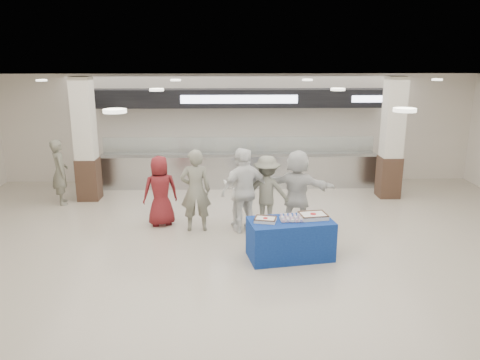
{
  "coord_description": "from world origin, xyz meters",
  "views": [
    {
      "loc": [
        -0.36,
        -7.83,
        3.73
      ],
      "look_at": [
        -0.08,
        1.6,
        1.19
      ],
      "focal_mm": 35.0,
      "sensor_mm": 36.0,
      "label": 1
    }
  ],
  "objects_px": {
    "sheet_cake_left": "(265,219)",
    "chef_short": "(245,191)",
    "cupcake_tray": "(291,218)",
    "display_table": "(290,239)",
    "civilian_maroon": "(160,191)",
    "sheet_cake_right": "(313,215)",
    "chef_tall": "(241,188)",
    "soldier_a": "(196,190)",
    "civilian_white": "(297,189)",
    "soldier_bg": "(60,172)",
    "soldier_b": "(267,192)"
  },
  "relations": [
    {
      "from": "cupcake_tray",
      "to": "soldier_bg",
      "type": "height_order",
      "value": "soldier_bg"
    },
    {
      "from": "chef_tall",
      "to": "chef_short",
      "type": "xyz_separation_m",
      "value": [
        0.07,
        -0.34,
        0.02
      ]
    },
    {
      "from": "chef_short",
      "to": "sheet_cake_left",
      "type": "bearing_deg",
      "value": 81.58
    },
    {
      "from": "soldier_a",
      "to": "chef_tall",
      "type": "xyz_separation_m",
      "value": [
        0.99,
        0.24,
        -0.01
      ]
    },
    {
      "from": "sheet_cake_right",
      "to": "civilian_maroon",
      "type": "xyz_separation_m",
      "value": [
        -3.1,
        1.76,
        -0.01
      ]
    },
    {
      "from": "chef_short",
      "to": "soldier_bg",
      "type": "distance_m",
      "value": 5.09
    },
    {
      "from": "sheet_cake_left",
      "to": "chef_tall",
      "type": "xyz_separation_m",
      "value": [
        -0.39,
        1.79,
        0.1
      ]
    },
    {
      "from": "soldier_b",
      "to": "soldier_bg",
      "type": "distance_m",
      "value": 5.43
    },
    {
      "from": "chef_tall",
      "to": "civilian_white",
      "type": "relative_size",
      "value": 1.02
    },
    {
      "from": "civilian_maroon",
      "to": "chef_tall",
      "type": "xyz_separation_m",
      "value": [
        1.8,
        -0.12,
        0.1
      ]
    },
    {
      "from": "soldier_b",
      "to": "civilian_white",
      "type": "bearing_deg",
      "value": -169.38
    },
    {
      "from": "soldier_a",
      "to": "chef_short",
      "type": "relative_size",
      "value": 0.99
    },
    {
      "from": "soldier_b",
      "to": "sheet_cake_right",
      "type": "bearing_deg",
      "value": 127.52
    },
    {
      "from": "display_table",
      "to": "civilian_maroon",
      "type": "distance_m",
      "value": 3.28
    },
    {
      "from": "sheet_cake_right",
      "to": "civilian_maroon",
      "type": "distance_m",
      "value": 3.56
    },
    {
      "from": "soldier_a",
      "to": "sheet_cake_right",
      "type": "bearing_deg",
      "value": 144.1
    },
    {
      "from": "display_table",
      "to": "chef_tall",
      "type": "xyz_separation_m",
      "value": [
        -0.87,
        1.74,
        0.52
      ]
    },
    {
      "from": "cupcake_tray",
      "to": "soldier_a",
      "type": "height_order",
      "value": "soldier_a"
    },
    {
      "from": "soldier_a",
      "to": "civilian_white",
      "type": "distance_m",
      "value": 2.23
    },
    {
      "from": "cupcake_tray",
      "to": "chef_tall",
      "type": "bearing_deg",
      "value": 117.05
    },
    {
      "from": "soldier_a",
      "to": "soldier_b",
      "type": "xyz_separation_m",
      "value": [
        1.55,
        0.19,
        -0.1
      ]
    },
    {
      "from": "sheet_cake_right",
      "to": "chef_tall",
      "type": "xyz_separation_m",
      "value": [
        -1.3,
        1.64,
        0.09
      ]
    },
    {
      "from": "chef_tall",
      "to": "civilian_white",
      "type": "height_order",
      "value": "chef_tall"
    },
    {
      "from": "cupcake_tray",
      "to": "chef_short",
      "type": "xyz_separation_m",
      "value": [
        -0.8,
        1.37,
        0.13
      ]
    },
    {
      "from": "soldier_a",
      "to": "chef_short",
      "type": "xyz_separation_m",
      "value": [
        1.06,
        -0.1,
        0.01
      ]
    },
    {
      "from": "chef_short",
      "to": "display_table",
      "type": "bearing_deg",
      "value": 98.87
    },
    {
      "from": "display_table",
      "to": "sheet_cake_right",
      "type": "height_order",
      "value": "sheet_cake_right"
    },
    {
      "from": "chef_short",
      "to": "civilian_white",
      "type": "distance_m",
      "value": 1.19
    },
    {
      "from": "sheet_cake_left",
      "to": "chef_short",
      "type": "bearing_deg",
      "value": 102.31
    },
    {
      "from": "sheet_cake_left",
      "to": "chef_short",
      "type": "distance_m",
      "value": 1.49
    },
    {
      "from": "soldier_a",
      "to": "soldier_b",
      "type": "height_order",
      "value": "soldier_a"
    },
    {
      "from": "soldier_bg",
      "to": "sheet_cake_left",
      "type": "bearing_deg",
      "value": -150.4
    },
    {
      "from": "chef_tall",
      "to": "civilian_white",
      "type": "bearing_deg",
      "value": -162.99
    },
    {
      "from": "cupcake_tray",
      "to": "civilian_white",
      "type": "xyz_separation_m",
      "value": [
        0.35,
        1.64,
        0.09
      ]
    },
    {
      "from": "soldier_bg",
      "to": "cupcake_tray",
      "type": "bearing_deg",
      "value": -147.32
    },
    {
      "from": "sheet_cake_left",
      "to": "civilian_maroon",
      "type": "bearing_deg",
      "value": 138.81
    },
    {
      "from": "sheet_cake_right",
      "to": "sheet_cake_left",
      "type": "bearing_deg",
      "value": -170.19
    },
    {
      "from": "soldier_a",
      "to": "civilian_white",
      "type": "height_order",
      "value": "soldier_a"
    },
    {
      "from": "chef_short",
      "to": "cupcake_tray",
      "type": "bearing_deg",
      "value": 99.62
    },
    {
      "from": "civilian_white",
      "to": "chef_tall",
      "type": "bearing_deg",
      "value": 15.36
    },
    {
      "from": "sheet_cake_left",
      "to": "cupcake_tray",
      "type": "relative_size",
      "value": 1.07
    },
    {
      "from": "sheet_cake_left",
      "to": "sheet_cake_right",
      "type": "bearing_deg",
      "value": 9.81
    },
    {
      "from": "sheet_cake_right",
      "to": "cupcake_tray",
      "type": "height_order",
      "value": "sheet_cake_right"
    },
    {
      "from": "civilian_white",
      "to": "sheet_cake_right",
      "type": "bearing_deg",
      "value": 111.51
    },
    {
      "from": "sheet_cake_right",
      "to": "soldier_a",
      "type": "relative_size",
      "value": 0.3
    },
    {
      "from": "cupcake_tray",
      "to": "civilian_maroon",
      "type": "relative_size",
      "value": 0.26
    },
    {
      "from": "sheet_cake_right",
      "to": "soldier_b",
      "type": "relative_size",
      "value": 0.34
    },
    {
      "from": "sheet_cake_left",
      "to": "sheet_cake_right",
      "type": "distance_m",
      "value": 0.93
    },
    {
      "from": "chef_tall",
      "to": "chef_short",
      "type": "bearing_deg",
      "value": 122.41
    },
    {
      "from": "sheet_cake_left",
      "to": "soldier_b",
      "type": "relative_size",
      "value": 0.28
    }
  ]
}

